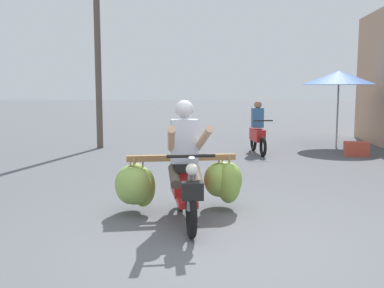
% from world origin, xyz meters
% --- Properties ---
extents(ground_plane, '(120.00, 120.00, 0.00)m').
position_xyz_m(ground_plane, '(0.00, 0.00, 0.00)').
color(ground_plane, '#56595E').
extents(motorbike_main_loaded, '(1.81, 1.94, 1.58)m').
position_xyz_m(motorbike_main_loaded, '(-0.60, 1.19, 0.49)').
color(motorbike_main_loaded, black).
rests_on(motorbike_main_loaded, ground).
extents(motorbike_distant_ahead_left, '(0.54, 1.61, 1.40)m').
position_xyz_m(motorbike_distant_ahead_left, '(0.80, 7.06, 0.57)').
color(motorbike_distant_ahead_left, black).
rests_on(motorbike_distant_ahead_left, ground).
extents(market_umbrella_near_shop, '(2.11, 2.11, 2.24)m').
position_xyz_m(market_umbrella_near_shop, '(3.22, 8.64, 2.04)').
color(market_umbrella_near_shop, '#99999E').
rests_on(market_umbrella_near_shop, ground).
extents(produce_crate, '(0.56, 0.40, 0.36)m').
position_xyz_m(produce_crate, '(3.32, 6.87, 0.18)').
color(produce_crate, '#CC4C38').
rests_on(produce_crate, ground).
extents(utility_pole, '(0.18, 0.18, 6.38)m').
position_xyz_m(utility_pole, '(-3.71, 7.77, 3.19)').
color(utility_pole, brown).
rests_on(utility_pole, ground).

